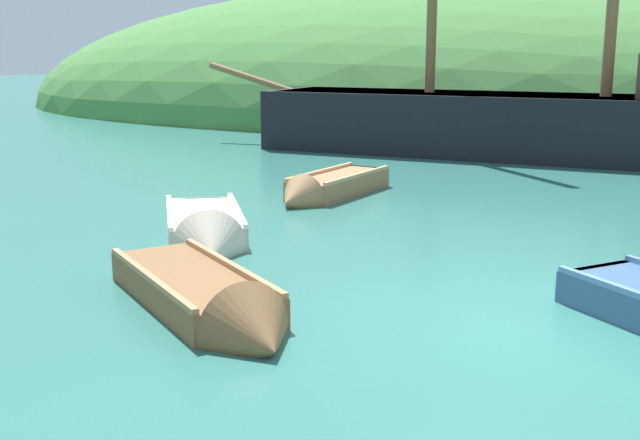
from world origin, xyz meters
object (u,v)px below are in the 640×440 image
rowboat_near_dock (206,234)px  rowboat_outer_left (328,190)px  rowboat_center (211,306)px  sailing_ship (526,133)px

rowboat_near_dock → rowboat_outer_left: size_ratio=0.99×
rowboat_near_dock → rowboat_outer_left: 4.12m
rowboat_center → rowboat_outer_left: bearing=138.7°
rowboat_center → rowboat_near_dock: size_ratio=1.02×
sailing_ship → rowboat_outer_left: bearing=71.9°
rowboat_center → rowboat_outer_left: size_ratio=1.01×
sailing_ship → rowboat_outer_left: sailing_ship is taller
sailing_ship → rowboat_center: size_ratio=4.94×
sailing_ship → rowboat_outer_left: size_ratio=4.98×
sailing_ship → rowboat_center: (-1.52, -14.66, -0.53)m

